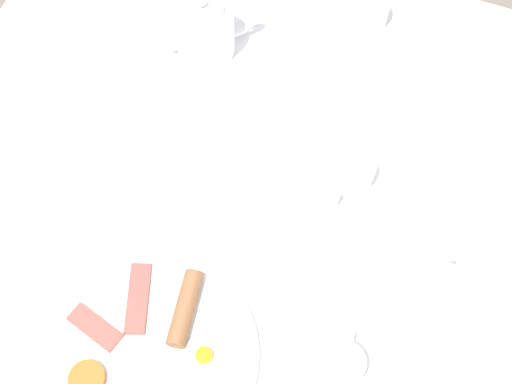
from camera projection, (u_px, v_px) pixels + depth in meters
ground_plane at (256, 328)px, 1.76m from camera, size 8.00×8.00×0.00m
table at (256, 215)px, 1.17m from camera, size 1.05×1.14×0.72m
breakfast_plate at (148, 355)px, 0.99m from camera, size 0.32×0.32×0.04m
teapot_near at (205, 28)px, 1.20m from camera, size 0.14×0.15×0.13m
teapot_far at (501, 245)px, 1.02m from camera, size 0.13×0.16×0.13m
teacup_with_saucer_left at (349, 172)px, 1.11m from camera, size 0.15×0.15×0.06m
teacup_with_saucer_right at (366, 13)px, 1.25m from camera, size 0.15×0.15×0.06m
creamer_jug at (342, 366)px, 0.97m from camera, size 0.08×0.06×0.06m
fork_by_plate at (80, 5)px, 1.29m from camera, size 0.16×0.12×0.00m
knife_by_plate at (68, 146)px, 1.15m from camera, size 0.15×0.17×0.00m
spoon_for_tea at (429, 116)px, 1.18m from camera, size 0.10×0.15×0.00m
fork_spare at (210, 176)px, 1.13m from camera, size 0.16×0.10×0.00m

